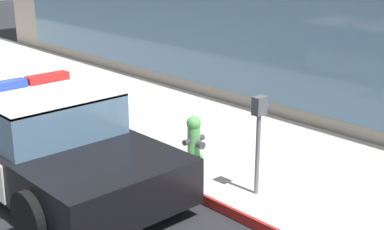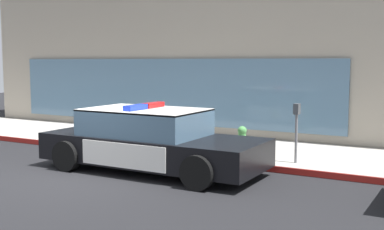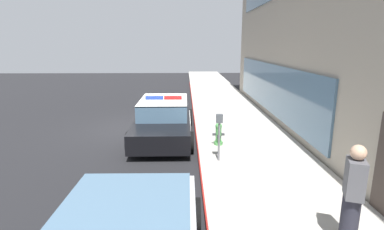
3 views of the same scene
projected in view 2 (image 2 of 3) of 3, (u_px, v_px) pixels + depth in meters
ground at (73, 176)px, 10.38m from camera, size 48.00×48.00×0.00m
sidewalk at (175, 144)px, 13.94m from camera, size 48.00×3.38×0.15m
curb_red_paint at (140, 154)px, 12.46m from camera, size 28.80×0.04×0.14m
storefront_building at (285, 20)px, 19.12m from camera, size 20.01×10.51×8.02m
police_cruiser at (150, 141)px, 10.82m from camera, size 5.03×2.12×1.49m
fire_hydrant at (242, 142)px, 11.77m from camera, size 0.34×0.39×0.73m
parking_meter at (297, 122)px, 10.92m from camera, size 0.12×0.18×1.34m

